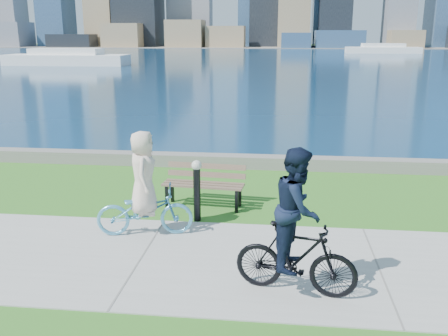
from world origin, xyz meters
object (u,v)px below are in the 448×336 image
(park_bench, at_px, (204,181))
(bollard_lamp, at_px, (197,187))
(cyclist_woman, at_px, (144,197))
(cyclist_man, at_px, (297,234))

(park_bench, distance_m, bollard_lamp, 0.95)
(park_bench, relative_size, cyclist_woman, 0.91)
(bollard_lamp, bearing_deg, cyclist_woman, -134.47)
(bollard_lamp, xyz_separation_m, cyclist_woman, (-0.86, -0.88, 0.03))
(bollard_lamp, height_order, cyclist_man, cyclist_man)
(park_bench, relative_size, bollard_lamp, 1.43)
(cyclist_woman, relative_size, cyclist_man, 0.91)
(park_bench, height_order, cyclist_woman, cyclist_woman)
(bollard_lamp, bearing_deg, park_bench, 89.30)
(park_bench, xyz_separation_m, cyclist_woman, (-0.87, -1.81, 0.20))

